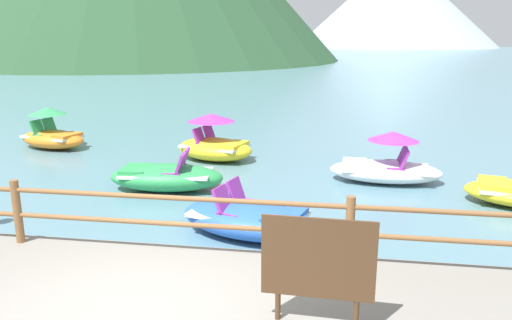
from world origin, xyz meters
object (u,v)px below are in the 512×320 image
Objects in this scene: pedal_boat_0 at (215,144)px; pedal_boat_3 at (166,177)px; pedal_boat_2 at (386,166)px; sign_board at (318,260)px; pedal_boat_4 at (52,135)px; pedal_boat_1 at (249,218)px.

pedal_boat_3 is at bearing -98.34° from pedal_boat_0.
pedal_boat_3 is at bearing -163.76° from pedal_boat_2.
sign_board is at bearing -101.27° from pedal_boat_2.
pedal_boat_4 reaches higher than pedal_boat_3.
pedal_boat_2 is 5.09m from pedal_boat_3.
pedal_boat_1 is at bearing -70.25° from pedal_boat_0.
pedal_boat_0 reaches higher than pedal_boat_4.
sign_board is 0.49× the size of pedal_boat_4.
pedal_boat_0 is (-3.10, 8.29, -0.68)m from sign_board.
pedal_boat_4 is at bearing 143.81° from pedal_boat_3.
sign_board is 6.52m from pedal_boat_3.
pedal_boat_0 is at bearing 110.50° from sign_board.
pedal_boat_2 reaches higher than pedal_boat_3.
pedal_boat_0 reaches higher than pedal_boat_3.
pedal_boat_1 is 4.51m from pedal_boat_2.
pedal_boat_0 is 4.69m from pedal_boat_2.
pedal_boat_1 is 9.10m from pedal_boat_4.
sign_board reaches higher than pedal_boat_2.
pedal_boat_3 is 5.95m from pedal_boat_4.
sign_board is at bearing -68.32° from pedal_boat_1.
pedal_boat_1 is 3.17m from pedal_boat_3.
pedal_boat_4 is (-4.80, 3.51, 0.11)m from pedal_boat_3.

